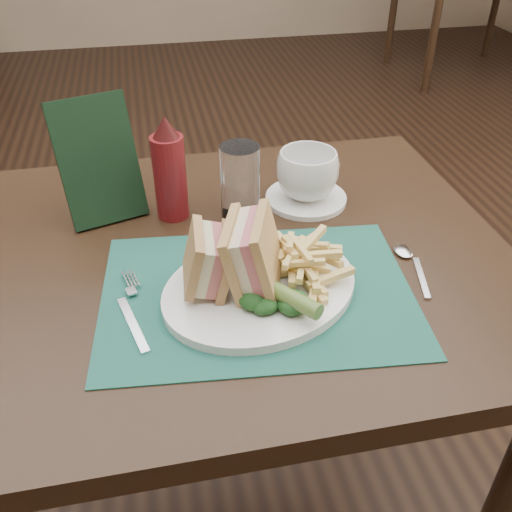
{
  "coord_description": "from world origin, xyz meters",
  "views": [
    {
      "loc": [
        -0.12,
        -1.25,
        1.29
      ],
      "look_at": [
        0.02,
        -0.58,
        0.8
      ],
      "focal_mm": 40.0,
      "sensor_mm": 36.0,
      "label": 1
    }
  ],
  "objects_px": {
    "table_bg_right": "(468,15)",
    "drinking_glass": "(240,181)",
    "placemat": "(257,293)",
    "sandwich_half_b": "(238,251)",
    "coffee_cup": "(307,175)",
    "check_presenter": "(98,161)",
    "plate": "(260,288)",
    "sandwich_half_a": "(193,261)",
    "table_main": "(239,403)",
    "ketchup_bottle": "(169,168)",
    "saucer": "(306,198)"
  },
  "relations": [
    {
      "from": "ketchup_bottle",
      "to": "drinking_glass",
      "type": "bearing_deg",
      "value": -8.7
    },
    {
      "from": "placemat",
      "to": "ketchup_bottle",
      "type": "height_order",
      "value": "ketchup_bottle"
    },
    {
      "from": "placemat",
      "to": "coffee_cup",
      "type": "xyz_separation_m",
      "value": [
        0.14,
        0.25,
        0.05
      ]
    },
    {
      "from": "table_bg_right",
      "to": "sandwich_half_a",
      "type": "xyz_separation_m",
      "value": [
        -2.12,
        -2.98,
        0.44
      ]
    },
    {
      "from": "sandwich_half_a",
      "to": "table_bg_right",
      "type": "bearing_deg",
      "value": 58.55
    },
    {
      "from": "plate",
      "to": "sandwich_half_a",
      "type": "height_order",
      "value": "sandwich_half_a"
    },
    {
      "from": "sandwich_half_b",
      "to": "ketchup_bottle",
      "type": "height_order",
      "value": "ketchup_bottle"
    },
    {
      "from": "table_bg_right",
      "to": "table_main",
      "type": "bearing_deg",
      "value": -125.48
    },
    {
      "from": "saucer",
      "to": "table_main",
      "type": "bearing_deg",
      "value": -139.39
    },
    {
      "from": "table_bg_right",
      "to": "sandwich_half_a",
      "type": "bearing_deg",
      "value": -125.51
    },
    {
      "from": "table_main",
      "to": "drinking_glass",
      "type": "height_order",
      "value": "drinking_glass"
    },
    {
      "from": "placemat",
      "to": "coffee_cup",
      "type": "relative_size",
      "value": 4.07
    },
    {
      "from": "table_main",
      "to": "drinking_glass",
      "type": "xyz_separation_m",
      "value": [
        0.03,
        0.12,
        0.44
      ]
    },
    {
      "from": "sandwich_half_b",
      "to": "saucer",
      "type": "distance_m",
      "value": 0.3
    },
    {
      "from": "table_main",
      "to": "drinking_glass",
      "type": "bearing_deg",
      "value": 74.85
    },
    {
      "from": "drinking_glass",
      "to": "check_presenter",
      "type": "relative_size",
      "value": 0.6
    },
    {
      "from": "coffee_cup",
      "to": "check_presenter",
      "type": "xyz_separation_m",
      "value": [
        -0.36,
        0.03,
        0.05
      ]
    },
    {
      "from": "ketchup_bottle",
      "to": "placemat",
      "type": "bearing_deg",
      "value": -67.41
    },
    {
      "from": "table_bg_right",
      "to": "placemat",
      "type": "relative_size",
      "value": 1.97
    },
    {
      "from": "sandwich_half_a",
      "to": "coffee_cup",
      "type": "height_order",
      "value": "sandwich_half_a"
    },
    {
      "from": "coffee_cup",
      "to": "ketchup_bottle",
      "type": "bearing_deg",
      "value": -179.57
    },
    {
      "from": "table_bg_right",
      "to": "drinking_glass",
      "type": "xyz_separation_m",
      "value": [
        -2.02,
        -2.76,
        0.44
      ]
    },
    {
      "from": "table_bg_right",
      "to": "check_presenter",
      "type": "bearing_deg",
      "value": -129.68
    },
    {
      "from": "placemat",
      "to": "drinking_glass",
      "type": "xyz_separation_m",
      "value": [
        0.02,
        0.23,
        0.06
      ]
    },
    {
      "from": "ketchup_bottle",
      "to": "check_presenter",
      "type": "relative_size",
      "value": 0.86
    },
    {
      "from": "sandwich_half_b",
      "to": "sandwich_half_a",
      "type": "bearing_deg",
      "value": -162.92
    },
    {
      "from": "plate",
      "to": "placemat",
      "type": "bearing_deg",
      "value": 151.64
    },
    {
      "from": "table_main",
      "to": "plate",
      "type": "relative_size",
      "value": 3.0
    },
    {
      "from": "placemat",
      "to": "coffee_cup",
      "type": "bearing_deg",
      "value": 60.01
    },
    {
      "from": "sandwich_half_a",
      "to": "placemat",
      "type": "bearing_deg",
      "value": -3.86
    },
    {
      "from": "check_presenter",
      "to": "table_bg_right",
      "type": "bearing_deg",
      "value": 33.15
    },
    {
      "from": "table_main",
      "to": "placemat",
      "type": "height_order",
      "value": "placemat"
    },
    {
      "from": "table_bg_right",
      "to": "ketchup_bottle",
      "type": "bearing_deg",
      "value": -127.93
    },
    {
      "from": "table_bg_right",
      "to": "check_presenter",
      "type": "relative_size",
      "value": 4.18
    },
    {
      "from": "table_bg_right",
      "to": "placemat",
      "type": "bearing_deg",
      "value": -124.25
    },
    {
      "from": "plate",
      "to": "drinking_glass",
      "type": "height_order",
      "value": "drinking_glass"
    },
    {
      "from": "sandwich_half_b",
      "to": "saucer",
      "type": "xyz_separation_m",
      "value": [
        0.17,
        0.24,
        -0.07
      ]
    },
    {
      "from": "table_bg_right",
      "to": "drinking_glass",
      "type": "distance_m",
      "value": 3.45
    },
    {
      "from": "placemat",
      "to": "sandwich_half_b",
      "type": "distance_m",
      "value": 0.08
    },
    {
      "from": "plate",
      "to": "table_main",
      "type": "bearing_deg",
      "value": 76.27
    },
    {
      "from": "saucer",
      "to": "drinking_glass",
      "type": "distance_m",
      "value": 0.14
    },
    {
      "from": "coffee_cup",
      "to": "plate",
      "type": "bearing_deg",
      "value": -119.26
    },
    {
      "from": "table_main",
      "to": "sandwich_half_b",
      "type": "relative_size",
      "value": 7.94
    },
    {
      "from": "sandwich_half_a",
      "to": "drinking_glass",
      "type": "relative_size",
      "value": 0.72
    },
    {
      "from": "plate",
      "to": "check_presenter",
      "type": "relative_size",
      "value": 1.39
    },
    {
      "from": "table_main",
      "to": "drinking_glass",
      "type": "distance_m",
      "value": 0.46
    },
    {
      "from": "sandwich_half_a",
      "to": "saucer",
      "type": "relative_size",
      "value": 0.62
    },
    {
      "from": "sandwich_half_b",
      "to": "check_presenter",
      "type": "relative_size",
      "value": 0.53
    },
    {
      "from": "placemat",
      "to": "drinking_glass",
      "type": "bearing_deg",
      "value": 85.94
    },
    {
      "from": "saucer",
      "to": "check_presenter",
      "type": "height_order",
      "value": "check_presenter"
    }
  ]
}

